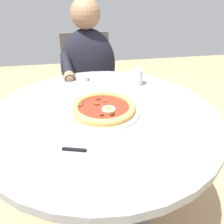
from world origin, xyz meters
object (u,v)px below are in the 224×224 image
at_px(ramekin_capers, 82,78).
at_px(cafe_chair_diner, 88,80).
at_px(steak_knife, 66,149).
at_px(pizza_on_plate, 104,108).
at_px(dining_table, 103,138).
at_px(fork_utensil, 180,104).
at_px(diner_person, 89,89).
at_px(water_glass, 137,78).

relative_size(ramekin_capers, cafe_chair_diner, 0.08).
bearing_deg(steak_knife, ramekin_capers, -8.40).
height_order(pizza_on_plate, ramekin_capers, pizza_on_plate).
xyz_separation_m(dining_table, steak_knife, (-0.24, 0.16, 0.15)).
distance_m(pizza_on_plate, cafe_chair_diner, 0.89).
bearing_deg(ramekin_capers, steak_knife, 171.60).
bearing_deg(steak_knife, fork_utensil, -65.69).
height_order(dining_table, cafe_chair_diner, cafe_chair_diner).
bearing_deg(diner_person, water_glass, -151.06).
height_order(steak_knife, fork_utensil, steak_knife).
distance_m(steak_knife, fork_utensil, 0.59).
bearing_deg(ramekin_capers, diner_person, -10.18).
xyz_separation_m(steak_knife, diner_person, (0.95, -0.15, -0.22)).
bearing_deg(pizza_on_plate, water_glass, -40.11).
relative_size(pizza_on_plate, fork_utensil, 1.91).
distance_m(dining_table, water_glass, 0.41).
relative_size(steak_knife, diner_person, 0.18).
height_order(pizza_on_plate, diner_person, diner_person).
height_order(water_glass, ramekin_capers, water_glass).
bearing_deg(dining_table, fork_utensil, -89.14).
bearing_deg(dining_table, ramekin_capers, 10.57).
bearing_deg(ramekin_capers, fork_utensil, -130.05).
relative_size(pizza_on_plate, ramekin_capers, 4.74).
relative_size(dining_table, fork_utensil, 6.14).
bearing_deg(water_glass, diner_person, 28.94).
distance_m(water_glass, diner_person, 0.57).
distance_m(water_glass, fork_utensil, 0.30).
bearing_deg(dining_table, steak_knife, 145.62).
bearing_deg(diner_person, cafe_chair_diner, 0.16).
xyz_separation_m(water_glass, steak_knife, (-0.51, 0.40, -0.04)).
relative_size(dining_table, water_glass, 11.66).
bearing_deg(steak_knife, cafe_chair_diner, -7.78).
distance_m(pizza_on_plate, ramekin_capers, 0.39).
xyz_separation_m(pizza_on_plate, steak_knife, (-0.24, 0.17, -0.02)).
bearing_deg(fork_utensil, steak_knife, 114.31).
height_order(pizza_on_plate, fork_utensil, pizza_on_plate).
relative_size(ramekin_capers, fork_utensil, 0.40).
xyz_separation_m(steak_knife, cafe_chair_diner, (1.11, -0.15, -0.21)).
height_order(steak_knife, ramekin_capers, ramekin_capers).
bearing_deg(diner_person, ramekin_capers, 169.82).
bearing_deg(ramekin_capers, water_glass, -110.18).
distance_m(pizza_on_plate, fork_utensil, 0.37).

